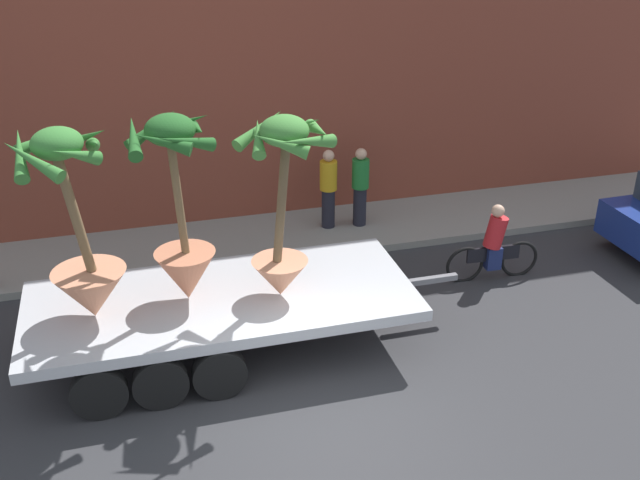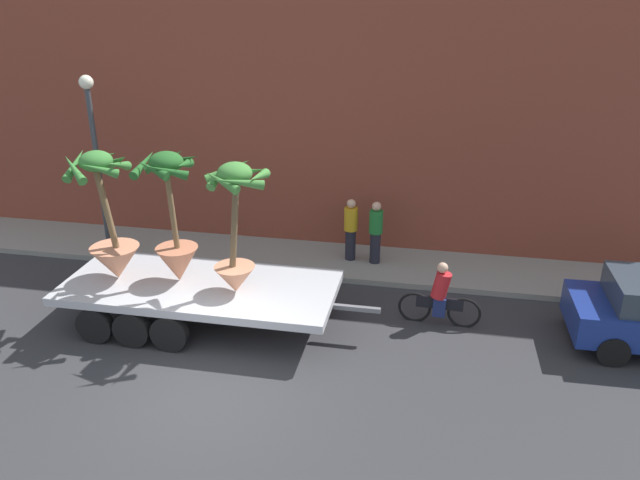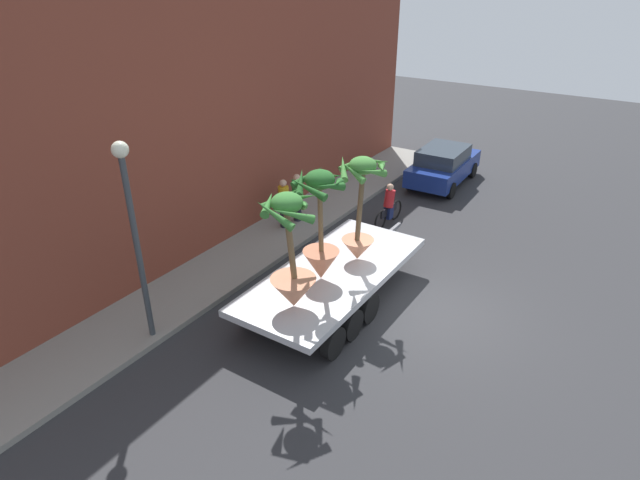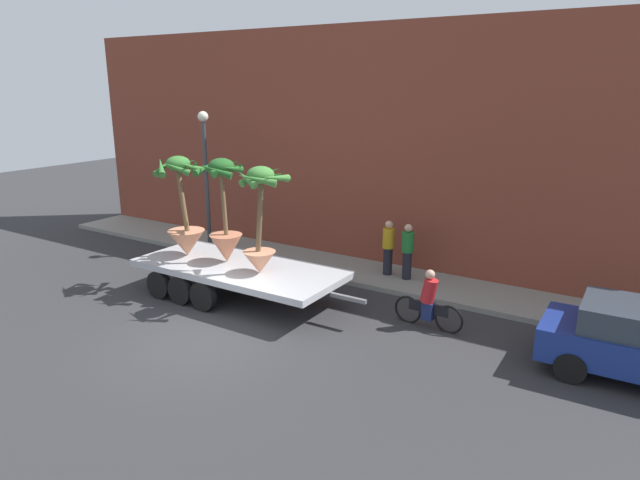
{
  "view_description": "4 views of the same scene",
  "coord_description": "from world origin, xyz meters",
  "px_view_note": "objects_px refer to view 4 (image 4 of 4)",
  "views": [
    {
      "loc": [
        -2.25,
        -7.58,
        6.86
      ],
      "look_at": [
        0.53,
        2.4,
        1.77
      ],
      "focal_mm": 41.66,
      "sensor_mm": 36.0,
      "label": 1
    },
    {
      "loc": [
        3.93,
        -9.16,
        7.29
      ],
      "look_at": [
        1.54,
        3.05,
        2.0
      ],
      "focal_mm": 35.25,
      "sensor_mm": 36.0,
      "label": 2
    },
    {
      "loc": [
        -11.4,
        -3.86,
        8.15
      ],
      "look_at": [
        -0.16,
        3.48,
        1.22
      ],
      "focal_mm": 30.0,
      "sensor_mm": 36.0,
      "label": 3
    },
    {
      "loc": [
        8.8,
        -8.91,
        5.87
      ],
      "look_at": [
        1.39,
        2.84,
        1.99
      ],
      "focal_mm": 31.49,
      "sensor_mm": 36.0,
      "label": 4
    }
  ],
  "objects_px": {
    "potted_palm_front": "(224,217)",
    "street_lamp": "(205,163)",
    "flatbed_trailer": "(233,271)",
    "pedestrian_near_gate": "(388,247)",
    "cyclist": "(429,302)",
    "potted_palm_rear": "(260,221)",
    "pedestrian_far_left": "(407,251)",
    "potted_palm_middle": "(184,218)"
  },
  "relations": [
    {
      "from": "potted_palm_rear",
      "to": "pedestrian_near_gate",
      "type": "relative_size",
      "value": 1.68
    },
    {
      "from": "potted_palm_middle",
      "to": "cyclist",
      "type": "xyz_separation_m",
      "value": [
        7.18,
        1.05,
        -1.44
      ]
    },
    {
      "from": "flatbed_trailer",
      "to": "pedestrian_far_left",
      "type": "distance_m",
      "value": 5.21
    },
    {
      "from": "cyclist",
      "to": "pedestrian_far_left",
      "type": "height_order",
      "value": "pedestrian_far_left"
    },
    {
      "from": "cyclist",
      "to": "street_lamp",
      "type": "xyz_separation_m",
      "value": [
        -9.01,
        1.86,
        2.56
      ]
    },
    {
      "from": "potted_palm_front",
      "to": "street_lamp",
      "type": "distance_m",
      "value": 4.37
    },
    {
      "from": "flatbed_trailer",
      "to": "cyclist",
      "type": "height_order",
      "value": "cyclist"
    },
    {
      "from": "potted_palm_front",
      "to": "potted_palm_middle",
      "type": "bearing_deg",
      "value": -174.0
    },
    {
      "from": "street_lamp",
      "to": "potted_palm_rear",
      "type": "bearing_deg",
      "value": -32.64
    },
    {
      "from": "flatbed_trailer",
      "to": "street_lamp",
      "type": "distance_m",
      "value": 5.15
    },
    {
      "from": "potted_palm_front",
      "to": "pedestrian_far_left",
      "type": "bearing_deg",
      "value": 41.62
    },
    {
      "from": "potted_palm_front",
      "to": "flatbed_trailer",
      "type": "bearing_deg",
      "value": -13.9
    },
    {
      "from": "flatbed_trailer",
      "to": "pedestrian_far_left",
      "type": "height_order",
      "value": "pedestrian_far_left"
    },
    {
      "from": "flatbed_trailer",
      "to": "street_lamp",
      "type": "bearing_deg",
      "value": 141.32
    },
    {
      "from": "potted_palm_rear",
      "to": "pedestrian_far_left",
      "type": "relative_size",
      "value": 1.68
    },
    {
      "from": "pedestrian_far_left",
      "to": "street_lamp",
      "type": "bearing_deg",
      "value": -173.65
    },
    {
      "from": "potted_palm_front",
      "to": "pedestrian_far_left",
      "type": "relative_size",
      "value": 1.72
    },
    {
      "from": "cyclist",
      "to": "street_lamp",
      "type": "height_order",
      "value": "street_lamp"
    },
    {
      "from": "potted_palm_rear",
      "to": "pedestrian_near_gate",
      "type": "distance_m",
      "value": 4.55
    },
    {
      "from": "potted_palm_front",
      "to": "cyclist",
      "type": "relative_size",
      "value": 1.6
    },
    {
      "from": "potted_palm_rear",
      "to": "street_lamp",
      "type": "relative_size",
      "value": 0.6
    },
    {
      "from": "potted_palm_middle",
      "to": "cyclist",
      "type": "height_order",
      "value": "potted_palm_middle"
    },
    {
      "from": "potted_palm_rear",
      "to": "cyclist",
      "type": "relative_size",
      "value": 1.56
    },
    {
      "from": "potted_palm_rear",
      "to": "potted_palm_front",
      "type": "distance_m",
      "value": 1.53
    },
    {
      "from": "flatbed_trailer",
      "to": "street_lamp",
      "type": "xyz_separation_m",
      "value": [
        -3.53,
        2.83,
        2.45
      ]
    },
    {
      "from": "flatbed_trailer",
      "to": "street_lamp",
      "type": "height_order",
      "value": "street_lamp"
    },
    {
      "from": "flatbed_trailer",
      "to": "pedestrian_near_gate",
      "type": "relative_size",
      "value": 4.11
    },
    {
      "from": "potted_palm_front",
      "to": "pedestrian_near_gate",
      "type": "bearing_deg",
      "value": 47.49
    },
    {
      "from": "pedestrian_near_gate",
      "to": "street_lamp",
      "type": "height_order",
      "value": "street_lamp"
    },
    {
      "from": "cyclist",
      "to": "pedestrian_far_left",
      "type": "relative_size",
      "value": 1.08
    },
    {
      "from": "potted_palm_middle",
      "to": "pedestrian_far_left",
      "type": "distance_m",
      "value": 6.67
    },
    {
      "from": "flatbed_trailer",
      "to": "pedestrian_near_gate",
      "type": "xyz_separation_m",
      "value": [
        3.05,
        3.71,
        0.27
      ]
    },
    {
      "from": "potted_palm_front",
      "to": "pedestrian_near_gate",
      "type": "distance_m",
      "value": 5.1
    },
    {
      "from": "flatbed_trailer",
      "to": "potted_palm_middle",
      "type": "height_order",
      "value": "potted_palm_middle"
    },
    {
      "from": "flatbed_trailer",
      "to": "potted_palm_front",
      "type": "relative_size",
      "value": 2.39
    },
    {
      "from": "potted_palm_front",
      "to": "cyclist",
      "type": "bearing_deg",
      "value": 8.86
    },
    {
      "from": "potted_palm_middle",
      "to": "street_lamp",
      "type": "relative_size",
      "value": 0.6
    },
    {
      "from": "potted_palm_middle",
      "to": "pedestrian_near_gate",
      "type": "height_order",
      "value": "potted_palm_middle"
    },
    {
      "from": "street_lamp",
      "to": "pedestrian_near_gate",
      "type": "bearing_deg",
      "value": 7.65
    },
    {
      "from": "flatbed_trailer",
      "to": "potted_palm_rear",
      "type": "xyz_separation_m",
      "value": [
        1.21,
        -0.21,
        1.64
      ]
    },
    {
      "from": "flatbed_trailer",
      "to": "potted_palm_front",
      "type": "xyz_separation_m",
      "value": [
        -0.29,
        0.07,
        1.5
      ]
    },
    {
      "from": "flatbed_trailer",
      "to": "potted_palm_middle",
      "type": "bearing_deg",
      "value": -177.37
    }
  ]
}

